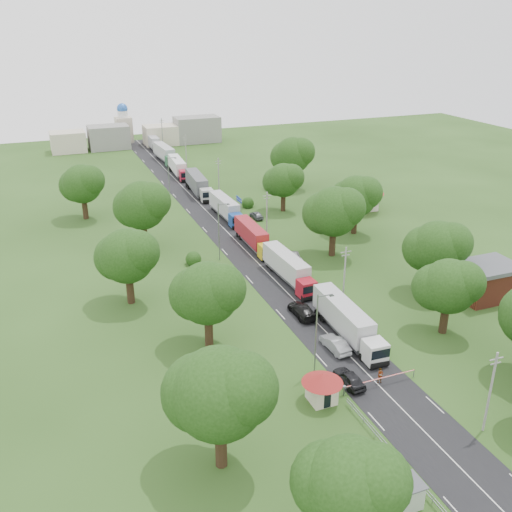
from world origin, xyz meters
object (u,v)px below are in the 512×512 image
boom_barrier (369,382)px  info_sign (239,202)px  car_lane_front (349,378)px  pedestrian_near (380,376)px  car_lane_mid (335,344)px  truck_0 (347,321)px  guard_booth (322,384)px

boom_barrier → info_sign: (6.56, 60.00, 2.11)m
info_sign → car_lane_front: 59.11m
pedestrian_near → car_lane_mid: bearing=100.7°
truck_0 → guard_booth: bearing=-130.3°
truck_0 → pedestrian_near: bearing=-98.4°
car_lane_front → car_lane_mid: (2.00, 6.83, 0.03)m
truck_0 → car_lane_front: 10.45m
boom_barrier → guard_booth: size_ratio=2.10×
car_lane_front → pedestrian_near: pedestrian_near is taller
boom_barrier → info_sign: bearing=83.8°
truck_0 → car_lane_mid: truck_0 is taller
guard_booth → car_lane_mid: 10.47m
boom_barrier → car_lane_mid: car_lane_mid is taller
boom_barrier → guard_booth: guard_booth is taller
info_sign → truck_0: 49.47m
car_lane_front → car_lane_mid: bearing=-109.0°
guard_booth → pedestrian_near: (7.54, 0.50, -1.23)m
car_lane_front → pedestrian_near: size_ratio=2.49×
boom_barrier → car_lane_front: 2.23m
boom_barrier → car_lane_mid: 8.33m
guard_booth → boom_barrier: bearing=0.0°
boom_barrier → guard_booth: (-5.84, -0.00, 1.27)m
boom_barrier → info_sign: size_ratio=2.25×
boom_barrier → car_lane_mid: (0.36, 8.33, -0.07)m
boom_barrier → car_lane_front: (-1.64, 1.50, -0.10)m
car_lane_mid → pedestrian_near: pedestrian_near is taller
guard_booth → info_sign: (12.40, 60.00, 0.84)m
boom_barrier → pedestrian_near: (1.70, 0.50, 0.05)m
guard_booth → truck_0: (9.03, 10.65, 0.09)m
boom_barrier → car_lane_front: bearing=137.6°
car_lane_front → boom_barrier: bearing=135.0°
guard_booth → truck_0: bearing=49.7°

